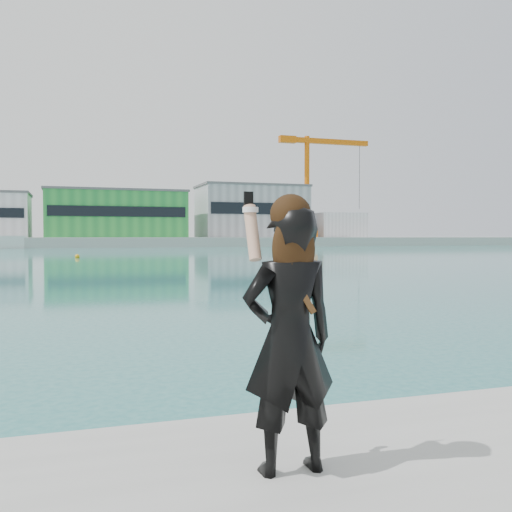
% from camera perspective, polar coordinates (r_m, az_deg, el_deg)
% --- Properties ---
extents(far_quay, '(320.00, 40.00, 2.00)m').
position_cam_1_polar(far_quay, '(133.73, -17.31, 1.37)').
color(far_quay, '#9E9E99').
rests_on(far_quay, ground).
extents(warehouse_green, '(30.60, 16.36, 10.50)m').
position_cam_1_polar(warehouse_green, '(132.15, -13.85, 4.11)').
color(warehouse_green, '#228837').
rests_on(warehouse_green, far_quay).
extents(warehouse_grey_right, '(25.50, 15.35, 12.50)m').
position_cam_1_polar(warehouse_grey_right, '(138.30, -0.47, 4.49)').
color(warehouse_grey_right, gray).
rests_on(warehouse_grey_right, far_quay).
extents(ancillary_shed, '(12.00, 10.00, 6.00)m').
position_cam_1_polar(ancillary_shed, '(144.59, 8.12, 3.07)').
color(ancillary_shed, silver).
rests_on(ancillary_shed, far_quay).
extents(dock_crane, '(23.00, 4.00, 24.00)m').
position_cam_1_polar(dock_crane, '(137.81, 5.58, 7.32)').
color(dock_crane, orange).
rests_on(dock_crane, far_quay).
extents(flagpole_right, '(1.28, 0.16, 8.00)m').
position_cam_1_polar(flagpole_right, '(127.05, -7.24, 3.91)').
color(flagpole_right, silver).
rests_on(flagpole_right, far_quay).
extents(buoy_near, '(0.50, 0.50, 0.50)m').
position_cam_1_polar(buoy_near, '(63.24, -17.44, -0.19)').
color(buoy_near, orange).
rests_on(buoy_near, ground).
extents(woman, '(0.65, 0.43, 1.85)m').
position_cam_1_polar(woman, '(3.75, 3.34, -7.47)').
color(woman, black).
rests_on(woman, near_quay).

